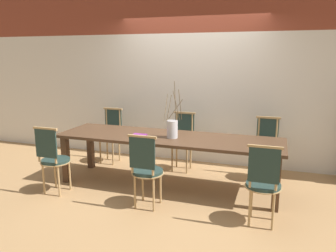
{
  "coord_description": "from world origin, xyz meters",
  "views": [
    {
      "loc": [
        1.43,
        -4.25,
        1.86
      ],
      "look_at": [
        0.0,
        0.0,
        0.89
      ],
      "focal_mm": 35.0,
      "sensor_mm": 36.0,
      "label": 1
    }
  ],
  "objects_px": {
    "chair_near_center": "(263,181)",
    "chair_far_center": "(266,146)",
    "vase_centerpiece": "(172,129)",
    "book_stack": "(139,135)",
    "dining_table": "(168,142)"
  },
  "relations": [
    {
      "from": "chair_near_center",
      "to": "chair_far_center",
      "type": "relative_size",
      "value": 1.0
    },
    {
      "from": "vase_centerpiece",
      "to": "book_stack",
      "type": "relative_size",
      "value": 4.02
    },
    {
      "from": "dining_table",
      "to": "chair_near_center",
      "type": "relative_size",
      "value": 3.35
    },
    {
      "from": "dining_table",
      "to": "chair_far_center",
      "type": "height_order",
      "value": "chair_far_center"
    },
    {
      "from": "chair_near_center",
      "to": "book_stack",
      "type": "xyz_separation_m",
      "value": [
        -1.75,
        0.65,
        0.23
      ]
    },
    {
      "from": "dining_table",
      "to": "book_stack",
      "type": "relative_size",
      "value": 16.19
    },
    {
      "from": "vase_centerpiece",
      "to": "book_stack",
      "type": "height_order",
      "value": "vase_centerpiece"
    },
    {
      "from": "chair_near_center",
      "to": "chair_far_center",
      "type": "distance_m",
      "value": 1.5
    },
    {
      "from": "dining_table",
      "to": "book_stack",
      "type": "height_order",
      "value": "book_stack"
    },
    {
      "from": "dining_table",
      "to": "vase_centerpiece",
      "type": "distance_m",
      "value": 0.23
    },
    {
      "from": "dining_table",
      "to": "vase_centerpiece",
      "type": "relative_size",
      "value": 4.03
    },
    {
      "from": "chair_near_center",
      "to": "vase_centerpiece",
      "type": "xyz_separation_m",
      "value": [
        -1.27,
        0.69,
        0.35
      ]
    },
    {
      "from": "dining_table",
      "to": "chair_far_center",
      "type": "xyz_separation_m",
      "value": [
        1.32,
        0.75,
        -0.14
      ]
    },
    {
      "from": "vase_centerpiece",
      "to": "chair_near_center",
      "type": "bearing_deg",
      "value": -28.73
    },
    {
      "from": "vase_centerpiece",
      "to": "book_stack",
      "type": "distance_m",
      "value": 0.5
    }
  ]
}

